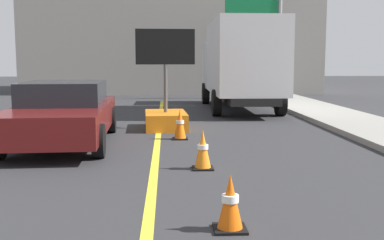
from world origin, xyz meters
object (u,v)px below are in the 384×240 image
(highway_guide_sign, at_px, (264,28))
(traffic_cone_mid_lane, at_px, (230,203))
(arrow_board_trailer, at_px, (166,111))
(traffic_cone_far_lane, at_px, (203,150))
(traffic_cone_curbside, at_px, (180,124))
(pickup_car, at_px, (63,113))
(box_truck, at_px, (240,63))

(highway_guide_sign, xyz_separation_m, traffic_cone_mid_lane, (-4.04, -18.10, -3.12))
(arrow_board_trailer, bearing_deg, traffic_cone_far_lane, -82.61)
(highway_guide_sign, xyz_separation_m, traffic_cone_far_lane, (-4.11, -15.13, -3.09))
(arrow_board_trailer, xyz_separation_m, traffic_cone_curbside, (0.34, -1.83, -0.12))
(highway_guide_sign, height_order, traffic_cone_curbside, highway_guide_sign)
(traffic_cone_far_lane, distance_m, traffic_cone_curbside, 3.16)
(pickup_car, relative_size, traffic_cone_far_lane, 7.41)
(box_truck, height_order, traffic_cone_curbside, box_truck)
(traffic_cone_mid_lane, bearing_deg, highway_guide_sign, 77.43)
(pickup_car, distance_m, traffic_cone_mid_lane, 6.42)
(pickup_car, height_order, traffic_cone_mid_lane, pickup_car)
(arrow_board_trailer, relative_size, traffic_cone_curbside, 3.73)
(highway_guide_sign, relative_size, traffic_cone_mid_lane, 7.99)
(highway_guide_sign, height_order, traffic_cone_far_lane, highway_guide_sign)
(highway_guide_sign, relative_size, traffic_cone_curbside, 6.90)
(arrow_board_trailer, distance_m, traffic_cone_far_lane, 5.01)
(traffic_cone_mid_lane, relative_size, traffic_cone_far_lane, 0.92)
(box_truck, relative_size, traffic_cone_far_lane, 10.83)
(pickup_car, relative_size, traffic_cone_mid_lane, 8.03)
(traffic_cone_curbside, bearing_deg, pickup_car, -170.28)
(highway_guide_sign, height_order, traffic_cone_mid_lane, highway_guide_sign)
(box_truck, height_order, highway_guide_sign, highway_guide_sign)
(arrow_board_trailer, distance_m, box_truck, 5.72)
(box_truck, bearing_deg, arrow_board_trailer, -120.07)
(arrow_board_trailer, relative_size, traffic_cone_mid_lane, 4.31)
(traffic_cone_far_lane, bearing_deg, box_truck, 77.63)
(highway_guide_sign, distance_m, traffic_cone_mid_lane, 18.80)
(box_truck, height_order, traffic_cone_far_lane, box_truck)
(arrow_board_trailer, relative_size, box_truck, 0.37)
(box_truck, relative_size, pickup_car, 1.46)
(pickup_car, bearing_deg, arrow_board_trailer, 45.03)
(pickup_car, distance_m, traffic_cone_curbside, 2.68)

